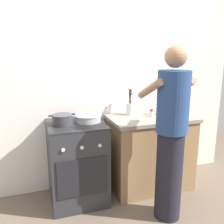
# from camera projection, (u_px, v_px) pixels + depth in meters

# --- Properties ---
(ground) EXTENTS (6.00, 6.00, 0.00)m
(ground) POSITION_uv_depth(u_px,v_px,m) (111.00, 200.00, 2.82)
(ground) COLOR #6B5B4C
(back_wall) EXTENTS (3.20, 0.10, 2.50)m
(back_wall) POSITION_uv_depth(u_px,v_px,m) (114.00, 85.00, 3.05)
(back_wall) COLOR silver
(back_wall) RESTS_ON ground
(countertop) EXTENTS (1.00, 0.60, 0.90)m
(countertop) POSITION_uv_depth(u_px,v_px,m) (150.00, 152.00, 3.02)
(countertop) COLOR #99724C
(countertop) RESTS_ON ground
(stove_range) EXTENTS (0.60, 0.62, 0.90)m
(stove_range) POSITION_uv_depth(u_px,v_px,m) (77.00, 162.00, 2.75)
(stove_range) COLOR #2D2D33
(stove_range) RESTS_ON ground
(pot) EXTENTS (0.28, 0.21, 0.11)m
(pot) POSITION_uv_depth(u_px,v_px,m) (62.00, 120.00, 2.57)
(pot) COLOR #38383D
(pot) RESTS_ON stove_range
(mixing_bowl) EXTENTS (0.30, 0.30, 0.08)m
(mixing_bowl) POSITION_uv_depth(u_px,v_px,m) (88.00, 117.00, 2.71)
(mixing_bowl) COLOR #B7B7BC
(mixing_bowl) RESTS_ON stove_range
(utensil_crock) EXTENTS (0.10, 0.10, 0.33)m
(utensil_crock) POSITION_uv_depth(u_px,v_px,m) (130.00, 107.00, 2.98)
(utensil_crock) COLOR silver
(utensil_crock) RESTS_ON countertop
(spice_bottle) EXTENTS (0.04, 0.04, 0.08)m
(spice_bottle) POSITION_uv_depth(u_px,v_px,m) (151.00, 113.00, 2.91)
(spice_bottle) COLOR silver
(spice_bottle) RESTS_ON countertop
(oil_bottle) EXTENTS (0.07, 0.07, 0.25)m
(oil_bottle) POSITION_uv_depth(u_px,v_px,m) (166.00, 106.00, 2.98)
(oil_bottle) COLOR gold
(oil_bottle) RESTS_ON countertop
(person) EXTENTS (0.41, 0.50, 1.70)m
(person) POSITION_uv_depth(u_px,v_px,m) (171.00, 136.00, 2.36)
(person) COLOR black
(person) RESTS_ON ground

